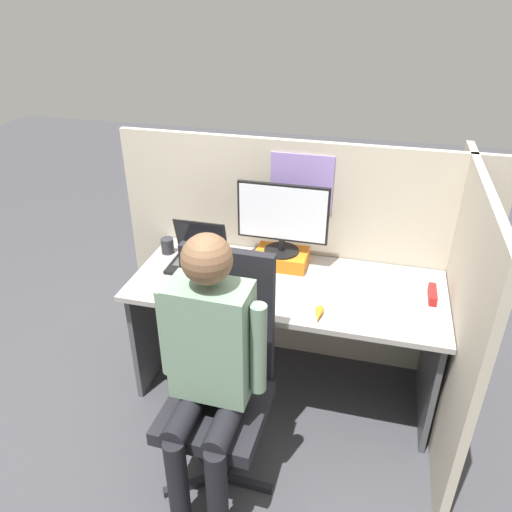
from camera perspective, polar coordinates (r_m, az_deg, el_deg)
The scene contains 13 objects.
ground_plane at distance 2.95m, azimuth 1.60°, elevation -19.30°, with size 12.00×12.00×0.00m, color #3D3D42.
cubicle_panel_back at distance 3.06m, azimuth 4.91°, elevation 0.05°, with size 2.20×0.05×1.44m.
cubicle_panel_right at distance 2.69m, azimuth 21.83°, elevation -6.83°, with size 0.04×1.35×1.44m.
desk at distance 2.82m, azimuth 3.41°, elevation -6.12°, with size 1.70×0.71×0.75m.
paper_box at distance 2.88m, azimuth 2.91°, elevation -0.23°, with size 0.30×0.21×0.08m.
monitor at distance 2.77m, azimuth 3.06°, elevation 4.48°, with size 0.51×0.20×0.41m.
laptop at distance 2.89m, azimuth -6.61°, elevation -0.12°, with size 0.31×0.25×0.26m.
mouse at distance 2.66m, azimuth -2.81°, elevation -3.65°, with size 0.06×0.05×0.03m.
stapler at distance 2.74m, azimuth 19.51°, elevation -4.16°, with size 0.04×0.16×0.05m.
carrot_toy at distance 2.46m, azimuth 7.16°, elevation -6.65°, with size 0.04×0.12×0.04m.
office_chair at distance 2.39m, azimuth -3.97°, elevation -13.18°, with size 0.52×0.56×1.18m.
person at distance 2.13m, azimuth -5.50°, elevation -12.08°, with size 0.48×0.44×1.37m.
pen_cup at distance 3.05m, azimuth -10.08°, elevation 1.17°, with size 0.08×0.08×0.09m.
Camera 1 is at (0.42, -1.91, 2.21)m, focal length 35.00 mm.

